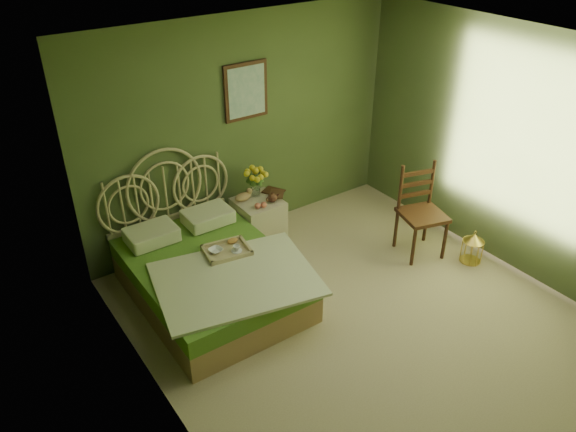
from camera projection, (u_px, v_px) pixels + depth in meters
floor at (368, 324)px, 5.50m from camera, size 4.50×4.50×0.00m
ceiling at (393, 59)px, 4.17m from camera, size 4.50×4.50×0.00m
wall_back at (244, 129)px, 6.42m from camera, size 4.00×0.00×4.00m
wall_left at (163, 293)px, 3.85m from camera, size 0.00×4.50×4.50m
wall_right at (521, 155)px, 5.82m from camera, size 0.00×4.50×4.50m
wall_art at (246, 91)px, 6.19m from camera, size 0.54×0.04×0.64m
bed at (209, 272)px, 5.75m from camera, size 1.69×2.14×1.32m
nightstand at (258, 215)px, 6.62m from camera, size 0.50×0.50×0.98m
chair at (418, 205)px, 6.35m from camera, size 0.58×0.58×1.06m
birdcage at (472, 248)px, 6.34m from camera, size 0.24×0.24×0.36m
book_lower at (270, 195)px, 6.60m from camera, size 0.28×0.30×0.02m
book_upper at (270, 194)px, 6.59m from camera, size 0.27×0.27×0.02m
cereal_bowl at (216, 250)px, 5.67m from camera, size 0.16×0.16×0.03m
coffee_cup at (236, 248)px, 5.67m from camera, size 0.08×0.08×0.07m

